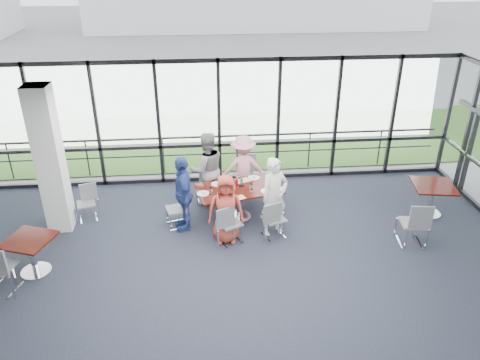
{
  "coord_description": "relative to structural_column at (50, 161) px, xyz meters",
  "views": [
    {
      "loc": [
        -0.5,
        -6.1,
        5.62
      ],
      "look_at": [
        0.32,
        2.75,
        1.1
      ],
      "focal_mm": 35.0,
      "sensor_mm": 36.0,
      "label": 1
    }
  ],
  "objects": [
    {
      "name": "floor",
      "position": [
        3.6,
        -3.0,
        -1.61
      ],
      "size": [
        12.0,
        10.0,
        0.02
      ],
      "primitive_type": "cube",
      "color": "#1D212E",
      "rests_on": "ground"
    },
    {
      "name": "ceiling",
      "position": [
        3.6,
        -3.0,
        1.6
      ],
      "size": [
        12.0,
        10.0,
        0.04
      ],
      "primitive_type": "cube",
      "color": "white",
      "rests_on": "ground"
    },
    {
      "name": "curtain_wall_back",
      "position": [
        3.6,
        2.0,
        0.0
      ],
      "size": [
        12.0,
        0.1,
        3.2
      ],
      "primitive_type": "cube",
      "color": "white",
      "rests_on": "ground"
    },
    {
      "name": "exit_door",
      "position": [
        9.6,
        0.75,
        -0.55
      ],
      "size": [
        0.12,
        1.6,
        2.1
      ],
      "primitive_type": "cube",
      "color": "black",
      "rests_on": "ground"
    },
    {
      "name": "structural_column",
      "position": [
        0.0,
        0.0,
        0.0
      ],
      "size": [
        0.5,
        0.5,
        3.2
      ],
      "primitive_type": "cube",
      "color": "white",
      "rests_on": "ground"
    },
    {
      "name": "apron",
      "position": [
        3.6,
        7.0,
        -1.62
      ],
      "size": [
        80.0,
        70.0,
        0.02
      ],
      "primitive_type": "cube",
      "color": "slate",
      "rests_on": "ground"
    },
    {
      "name": "grass_strip",
      "position": [
        3.6,
        5.0,
        -1.59
      ],
      "size": [
        80.0,
        5.0,
        0.01
      ],
      "primitive_type": "cube",
      "color": "#325A20",
      "rests_on": "ground"
    },
    {
      "name": "guard_rail",
      "position": [
        3.6,
        2.6,
        -1.1
      ],
      "size": [
        12.0,
        0.06,
        0.06
      ],
      "primitive_type": "cylinder",
      "rotation": [
        0.0,
        1.57,
        0.0
      ],
      "color": "#2D2D33",
      "rests_on": "ground"
    },
    {
      "name": "main_table",
      "position": [
        3.92,
        0.05,
        -0.98
      ],
      "size": [
        2.01,
        1.37,
        0.75
      ],
      "rotation": [
        0.0,
        0.0,
        0.21
      ],
      "color": "#351008",
      "rests_on": "ground"
    },
    {
      "name": "side_table_left",
      "position": [
        -0.12,
        -1.6,
        -0.98
      ],
      "size": [
        1.02,
        1.02,
        0.75
      ],
      "rotation": [
        0.0,
        0.0,
        -0.34
      ],
      "color": "#351008",
      "rests_on": "ground"
    },
    {
      "name": "side_table_right",
      "position": [
        8.32,
        -0.21,
        -0.96
      ],
      "size": [
        1.03,
        1.03,
        0.75
      ],
      "rotation": [
        0.0,
        0.0,
        -0.17
      ],
      "color": "#351008",
      "rests_on": "ground"
    },
    {
      "name": "diner_near_left",
      "position": [
        3.57,
        -0.86,
        -0.84
      ],
      "size": [
        0.75,
        0.49,
        1.51
      ],
      "primitive_type": "imported",
      "rotation": [
        0.0,
        0.0,
        -0.02
      ],
      "color": "#B23D2D",
      "rests_on": "ground"
    },
    {
      "name": "diner_near_right",
      "position": [
        4.61,
        -0.63,
        -0.73
      ],
      "size": [
        0.77,
        0.69,
        1.74
      ],
      "primitive_type": "imported",
      "rotation": [
        0.0,
        0.0,
        0.45
      ],
      "color": "silver",
      "rests_on": "ground"
    },
    {
      "name": "diner_far_left",
      "position": [
        3.23,
        0.77,
        -0.7
      ],
      "size": [
        1.0,
        0.77,
        1.81
      ],
      "primitive_type": "imported",
      "rotation": [
        0.0,
        0.0,
        3.43
      ],
      "color": "gray",
      "rests_on": "ground"
    },
    {
      "name": "diner_far_right",
      "position": [
        4.11,
        0.96,
        -0.79
      ],
      "size": [
        1.07,
        0.58,
        1.62
      ],
      "primitive_type": "imported",
      "rotation": [
        0.0,
        0.0,
        3.18
      ],
      "color": "pink",
      "rests_on": "ground"
    },
    {
      "name": "diner_end",
      "position": [
        2.7,
        -0.26,
        -0.75
      ],
      "size": [
        0.69,
        1.07,
        1.7
      ],
      "primitive_type": "imported",
      "rotation": [
        0.0,
        0.0,
        -1.41
      ],
      "color": "navy",
      "rests_on": "ground"
    },
    {
      "name": "chair_main_nl",
      "position": [
        3.64,
        -0.92,
        -1.15
      ],
      "size": [
        0.59,
        0.59,
        0.89
      ],
      "primitive_type": null,
      "rotation": [
        0.0,
        0.0,
        0.47
      ],
      "color": "slate",
      "rests_on": "ground"
    },
    {
      "name": "chair_main_nr",
      "position": [
        4.59,
        -0.81,
        -1.16
      ],
      "size": [
        0.55,
        0.55,
        0.87
      ],
      "primitive_type": null,
      "rotation": [
        0.0,
        0.0,
        0.36
      ],
      "color": "slate",
      "rests_on": "ground"
    },
    {
      "name": "chair_main_fl",
      "position": [
        3.19,
        0.83,
        -1.19
      ],
      "size": [
        0.48,
        0.48,
        0.82
      ],
      "primitive_type": null,
      "rotation": [
        0.0,
        0.0,
        3.36
      ],
      "color": "slate",
      "rests_on": "ground"
    },
    {
      "name": "chair_main_fr",
      "position": [
        4.2,
        1.12,
        -1.12
      ],
      "size": [
        0.56,
        0.56,
        0.96
      ],
      "primitive_type": null,
      "rotation": [
        0.0,
        0.0,
        3.36
      ],
      "color": "slate",
      "rests_on": "ground"
    },
    {
      "name": "chair_main_end",
      "position": [
        2.52,
        -0.19,
        -1.18
      ],
      "size": [
        0.51,
        0.51,
        0.84
      ],
      "primitive_type": null,
      "rotation": [
        0.0,
        0.0,
        -1.29
      ],
      "color": "slate",
      "rests_on": "ground"
    },
    {
      "name": "chair_spare_lb",
      "position": [
        0.5,
        0.27,
        -1.2
      ],
      "size": [
        0.48,
        0.48,
        0.8
      ],
      "primitive_type": null,
      "rotation": [
        0.0,
        0.0,
        3.42
      ],
      "color": "slate",
      "rests_on": "ground"
    },
    {
      "name": "chair_spare_r",
      "position": [
        7.38,
        -1.33,
        -1.11
      ],
      "size": [
        0.54,
        0.54,
        0.98
      ],
      "primitive_type": null,
      "rotation": [
        0.0,
        0.0,
        -0.14
      ],
      "color": "slate",
      "rests_on": "ground"
    },
    {
      "name": "plate_nl",
      "position": [
        3.45,
        -0.42,
        -0.84
      ],
      "size": [
        0.24,
        0.24,
        0.01
      ],
      "primitive_type": "cylinder",
      "color": "white",
      "rests_on": "main_table"
    },
    {
      "name": "plate_nr",
      "position": [
        4.52,
        -0.17,
        -0.84
      ],
      "size": [
        0.28,
        0.28,
        0.01
      ],
      "primitive_type": "cylinder",
      "color": "white",
      "rests_on": "main_table"
    },
    {
      "name": "plate_fl",
      "position": [
        3.43,
        0.27,
        -0.84
      ],
      "size": [
        0.24,
        0.24,
        0.01
      ],
      "primitive_type": "cylinder",
      "color": "white",
      "rests_on": "main_table"
    },
    {
      "name": "plate_fr",
      "position": [
        4.31,
        0.51,
        -0.84
      ],
      "size": [
        0.28,
        0.28,
        0.01
      ],
      "primitive_type": "cylinder",
      "color": "white",
      "rests_on": "main_table"
    },
    {
      "name": "plate_end",
      "position": [
        3.12,
        -0.15,
        -0.84
      ],
      "size": [
        0.27,
        0.27,
        0.01
      ],
      "primitive_type": "cylinder",
      "color": "white",
      "rests_on": "main_table"
    },
    {
      "name": "tumbler_a",
      "position": [
        3.74,
        -0.18,
        -0.79
      ],
      "size": [
        0.06,
        0.06,
        0.13
      ],
      "primitive_type": "cylinder",
      "color": "white",
      "rests_on": "main_table"
    },
    {
      "name": "tumbler_b",
      "position": [
        4.19,
        -0.03,
        -0.79
      ],
      "size": [
        0.06,
        0.06,
        0.13
      ],
      "primitive_type": "cylinder",
      "color": "white",
      "rests_on": "main_table"
    },
    {
      "name": "tumbler_c",
      "position": [
        3.95,
        0.33,
        -0.77
      ],
      "size": [
        0.08,
        0.08,
        0.15
      ],
      "primitive_type": "cylinder",
      "color": "white",
      "rests_on": "main_table"
    },
    {
      "name": "tumbler_d",
      "position": [
        3.29,
        -0.18,
        -0.77
      ],
      "size": [
        0.08,
        0.08,
        0.15
      ],
      "primitive_type": "cylinder",
      "color": "white",
      "rests_on": "main_table"
    },
    {
      "name": "menu_a",
      "position": [
        3.88,
        -0.4,
        -0.85
      ],
      "size": [
        0.33,
        0.28,
        0.0
      ],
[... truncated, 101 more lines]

